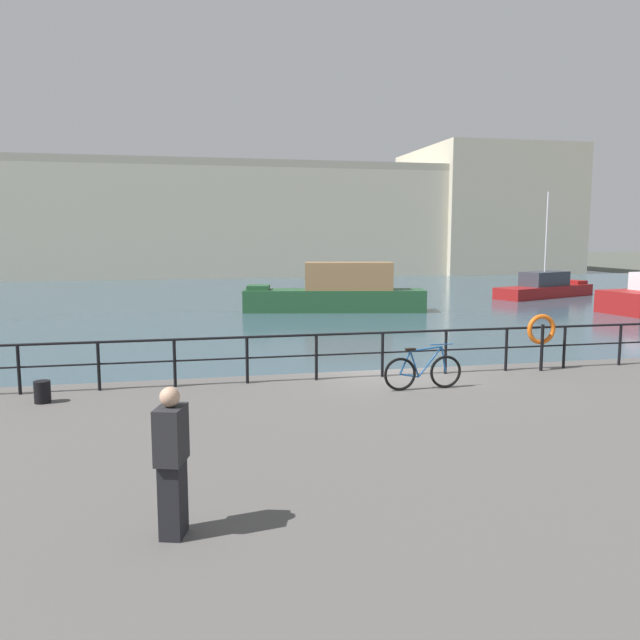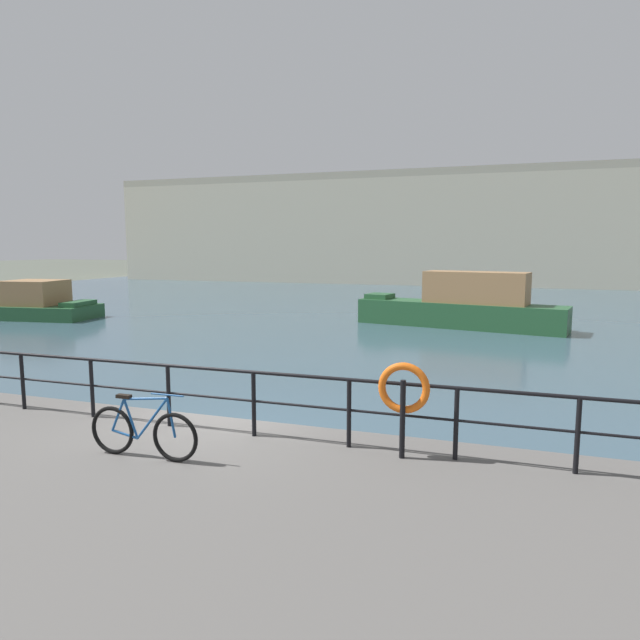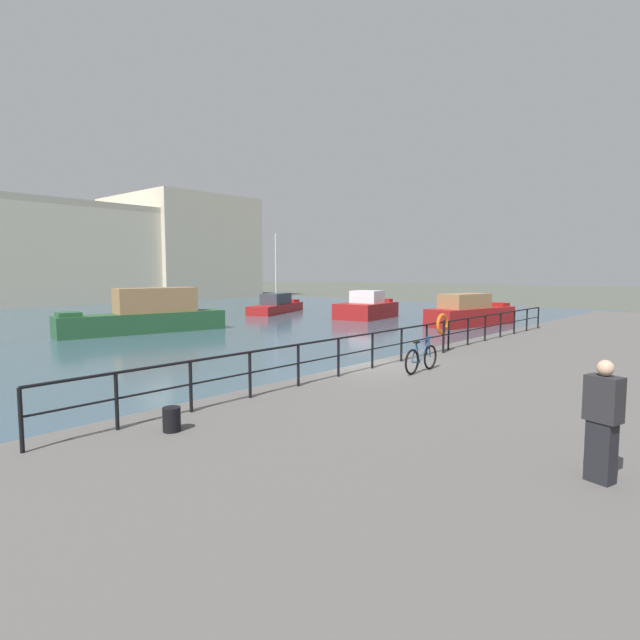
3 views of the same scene
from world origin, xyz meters
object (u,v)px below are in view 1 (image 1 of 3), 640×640
moored_green_narrowboat (338,292)px  mooring_bollard (42,392)px  harbor_building (292,221)px  life_ring_stand (541,331)px  moored_red_daysailer (545,287)px  standing_person (172,461)px  parked_bicycle (423,372)px

moored_green_narrowboat → mooring_bollard: (-10.81, -19.34, -0.09)m
harbor_building → life_ring_stand: (-2.98, -53.29, -3.80)m
moored_red_daysailer → mooring_bollard: moored_red_daysailer is taller
harbor_building → life_ring_stand: harbor_building is taller
moored_red_daysailer → mooring_bollard: 35.39m
life_ring_stand → standing_person: 11.22m
life_ring_stand → standing_person: bearing=-141.1°
harbor_building → moored_red_daysailer: 32.35m
mooring_bollard → life_ring_stand: life_ring_stand is taller
harbor_building → life_ring_stand: size_ratio=51.52×
parked_bicycle → life_ring_stand: size_ratio=1.27×
mooring_bollard → life_ring_stand: 11.39m
moored_red_daysailer → parked_bicycle: moored_red_daysailer is taller
mooring_bollard → standing_person: (2.61, -6.36, 0.64)m
moored_green_narrowboat → moored_red_daysailer: size_ratio=1.22×
mooring_bollard → standing_person: size_ratio=0.26×
mooring_bollard → harbor_building: bearing=75.1°
parked_bicycle → mooring_bollard: (-7.80, 0.55, -0.17)m
mooring_bollard → moored_green_narrowboat: bearing=60.8°
standing_person → mooring_bollard: bearing=129.1°
parked_bicycle → mooring_bollard: bearing=174.9°
moored_green_narrowboat → standing_person: (-8.20, -25.70, 0.55)m
moored_red_daysailer → standing_person: bearing=-149.8°
parked_bicycle → life_ring_stand: bearing=18.2°
harbor_building → life_ring_stand: 53.51m
life_ring_stand → harbor_building: bearing=86.8°
life_ring_stand → moored_green_narrowboat: bearing=91.6°
moored_green_narrowboat → parked_bicycle: moored_green_narrowboat is taller
parked_bicycle → life_ring_stand: (3.55, 1.24, 0.59)m
parked_bicycle → mooring_bollard: parked_bicycle is taller
moored_green_narrowboat → parked_bicycle: 20.12m
harbor_building → standing_person: size_ratio=42.59×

